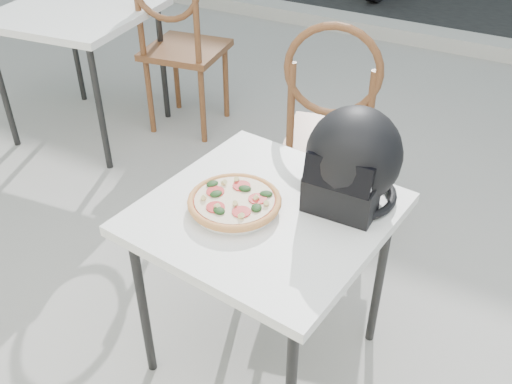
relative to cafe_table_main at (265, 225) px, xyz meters
The scene contains 9 objects.
ground 0.90m from the cafe_table_main, 60.09° to the left, with size 80.00×80.00×0.00m, color #989690.
curb 3.61m from the cafe_table_main, 84.91° to the left, with size 30.00×0.25×0.12m, color #A8A59D.
cafe_table_main is the anchor object (origin of this frame).
plate 0.12m from the cafe_table_main, 153.95° to the right, with size 0.35×0.35×0.02m.
pizza 0.14m from the cafe_table_main, 154.07° to the right, with size 0.38×0.38×0.04m.
helmet 0.34m from the cafe_table_main, 42.27° to the left, with size 0.31×0.32×0.31m.
cafe_chair_main 0.83m from the cafe_table_main, 97.77° to the left, with size 0.50×0.50×1.07m.
cafe_table_side 2.06m from the cafe_table_main, 150.00° to the left, with size 0.90×0.90×0.77m.
cafe_chair_side 1.83m from the cafe_table_main, 134.31° to the left, with size 0.51×0.51×1.16m.
Camera 1 is at (0.36, -1.83, 1.79)m, focal length 40.00 mm.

